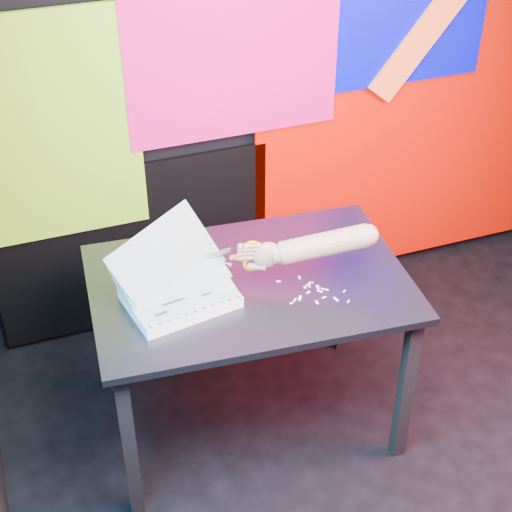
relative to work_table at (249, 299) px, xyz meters
name	(u,v)px	position (x,y,z in m)	size (l,w,h in m)	color
room	(482,211)	(0.47, -0.67, 0.69)	(3.01, 3.01, 2.71)	black
backdrop	(298,122)	(0.53, 0.80, 0.30)	(2.88, 0.05, 2.08)	#BC0D02
work_table	(249,299)	(0.00, 0.00, 0.00)	(1.26, 0.90, 0.75)	black
printout_stack	(179,295)	(-0.28, -0.04, 0.12)	(0.46, 0.33, 0.36)	white
scissors	(248,256)	(-0.02, -0.03, 0.22)	(0.24, 0.07, 0.14)	silver
hand_forearm	(315,246)	(0.22, -0.09, 0.25)	(0.49, 0.17, 0.16)	tan
paper_clippings	(312,292)	(0.20, -0.15, 0.09)	(0.23, 0.22, 0.00)	silver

